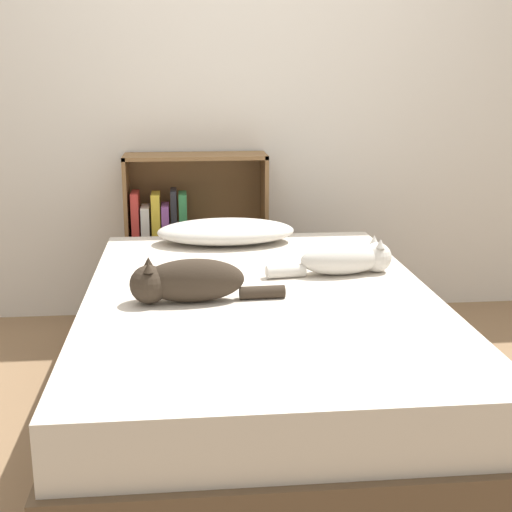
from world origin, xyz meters
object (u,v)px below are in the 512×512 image
Objects in this scene: pillow at (226,231)px; cat_dark at (184,282)px; bed at (260,361)px; bookshelf at (190,233)px; cat_light at (347,259)px.

cat_dark reaches higher than pillow.
pillow is (-0.08, 0.79, 0.33)m from bed.
cat_dark reaches higher than bed.
cat_dark is (-0.20, -0.87, 0.02)m from pillow.
bed is at bearing -78.98° from bookshelf.
bed is 0.45m from cat_dark.
bookshelf is at bearing 113.12° from cat_light.
bookshelf is at bearing 109.18° from pillow.
pillow is 0.53m from bookshelf.
pillow is 1.18× the size of cat_dark.
pillow is 0.73m from cat_light.
cat_dark is 1.37m from bookshelf.
cat_dark is 0.60× the size of bookshelf.
pillow is 0.71× the size of bookshelf.
pillow is at bearing -70.82° from bookshelf.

